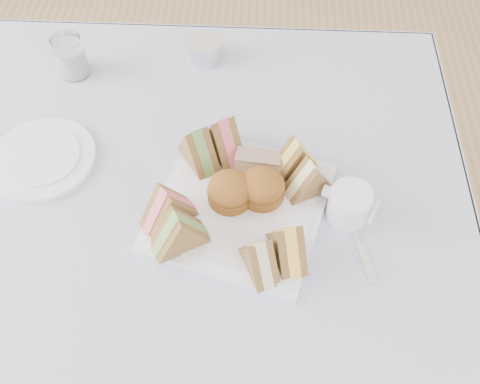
{
  "coord_description": "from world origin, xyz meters",
  "views": [
    {
      "loc": [
        0.12,
        -0.49,
        1.53
      ],
      "look_at": [
        0.1,
        0.02,
        0.8
      ],
      "focal_mm": 40.0,
      "sensor_mm": 36.0,
      "label": 1
    }
  ],
  "objects_px": {
    "table": "(197,302)",
    "serving_plate": "(240,206)",
    "creamer_jug": "(349,205)",
    "water_glass": "(71,56)"
  },
  "relations": [
    {
      "from": "creamer_jug",
      "to": "water_glass",
      "type": "bearing_deg",
      "value": 172.45
    },
    {
      "from": "serving_plate",
      "to": "water_glass",
      "type": "distance_m",
      "value": 0.49
    },
    {
      "from": "serving_plate",
      "to": "creamer_jug",
      "type": "xyz_separation_m",
      "value": [
        0.18,
        -0.0,
        0.03
      ]
    },
    {
      "from": "table",
      "to": "serving_plate",
      "type": "bearing_deg",
      "value": 11.3
    },
    {
      "from": "serving_plate",
      "to": "water_glass",
      "type": "xyz_separation_m",
      "value": [
        -0.36,
        0.33,
        0.04
      ]
    },
    {
      "from": "table",
      "to": "serving_plate",
      "type": "relative_size",
      "value": 3.21
    },
    {
      "from": "table",
      "to": "creamer_jug",
      "type": "height_order",
      "value": "creamer_jug"
    },
    {
      "from": "table",
      "to": "serving_plate",
      "type": "height_order",
      "value": "serving_plate"
    },
    {
      "from": "table",
      "to": "serving_plate",
      "type": "xyz_separation_m",
      "value": [
        0.1,
        0.02,
        0.38
      ]
    },
    {
      "from": "serving_plate",
      "to": "creamer_jug",
      "type": "relative_size",
      "value": 3.91
    }
  ]
}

